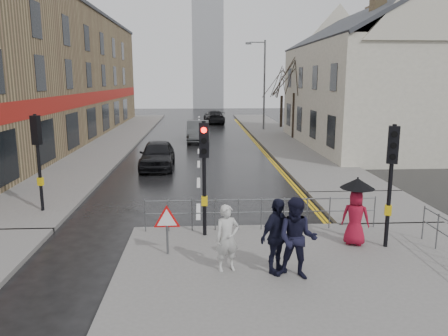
{
  "coord_description": "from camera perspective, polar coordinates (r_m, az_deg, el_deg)",
  "views": [
    {
      "loc": [
        0.09,
        -12.17,
        4.69
      ],
      "look_at": [
        1.01,
        4.35,
        1.32
      ],
      "focal_mm": 35.0,
      "sensor_mm": 36.0,
      "label": 1
    }
  ],
  "objects": [
    {
      "name": "car_parked",
      "position": [
        23.62,
        -8.69,
        1.75
      ],
      "size": [
        1.81,
        4.37,
        1.48
      ],
      "primitive_type": "imported",
      "rotation": [
        0.0,
        0.0,
        0.01
      ],
      "color": "black",
      "rests_on": "ground"
    },
    {
      "name": "tree_far",
      "position": [
        42.91,
        7.59,
        11.06
      ],
      "size": [
        2.4,
        2.4,
        5.64
      ],
      "color": "black",
      "rests_on": "right_pavement"
    },
    {
      "name": "car_far",
      "position": [
        47.63,
        -1.3,
        6.7
      ],
      "size": [
        2.35,
        4.97,
        1.4
      ],
      "primitive_type": "imported",
      "rotation": [
        0.0,
        0.0,
        3.22
      ],
      "color": "black",
      "rests_on": "ground"
    },
    {
      "name": "building_left_terrace",
      "position": [
        36.25,
        -23.11,
        11.1
      ],
      "size": [
        8.0,
        42.0,
        10.0
      ],
      "primitive_type": "cube",
      "color": "#907A53",
      "rests_on": "ground"
    },
    {
      "name": "tree_near",
      "position": [
        34.97,
        9.27,
        12.1
      ],
      "size": [
        2.4,
        2.4,
        6.58
      ],
      "color": "black",
      "rests_on": "right_pavement"
    },
    {
      "name": "pedestrian_b",
      "position": [
        10.29,
        9.52,
        -9.08
      ],
      "size": [
        1.12,
        0.99,
        1.92
      ],
      "primitive_type": "imported",
      "rotation": [
        0.0,
        0.0,
        -0.33
      ],
      "color": "black",
      "rests_on": "near_pavement"
    },
    {
      "name": "right_pavement",
      "position": [
        38.0,
        6.58,
        4.45
      ],
      "size": [
        4.0,
        40.0,
        0.14
      ],
      "primitive_type": "cube",
      "color": "#605E5B",
      "rests_on": "ground"
    },
    {
      "name": "building_right_cream",
      "position": [
        32.44,
        18.73,
        11.07
      ],
      "size": [
        9.0,
        16.4,
        10.1
      ],
      "color": "beige",
      "rests_on": "ground"
    },
    {
      "name": "pedestrian_a",
      "position": [
        10.59,
        0.42,
        -9.14
      ],
      "size": [
        0.68,
        0.53,
        1.63
      ],
      "primitive_type": "imported",
      "rotation": [
        0.0,
        0.0,
        0.26
      ],
      "color": "#B9BAB5",
      "rests_on": "near_pavement"
    },
    {
      "name": "left_pavement",
      "position": [
        36.08,
        -13.7,
        3.83
      ],
      "size": [
        4.0,
        44.0,
        0.14
      ],
      "primitive_type": "cube",
      "color": "#605E5B",
      "rests_on": "ground"
    },
    {
      "name": "ground",
      "position": [
        13.04,
        -3.4,
        -9.59
      ],
      "size": [
        120.0,
        120.0,
        0.0
      ],
      "primitive_type": "plane",
      "color": "black",
      "rests_on": "ground"
    },
    {
      "name": "near_pavement",
      "position": [
        10.25,
        14.23,
        -15.68
      ],
      "size": [
        10.0,
        9.0,
        0.14
      ],
      "primitive_type": "cube",
      "color": "#605E5B",
      "rests_on": "ground"
    },
    {
      "name": "pavement_bridge_right",
      "position": [
        17.1,
        19.04,
        -4.82
      ],
      "size": [
        4.0,
        4.2,
        0.14
      ],
      "primitive_type": "cube",
      "color": "#605E5B",
      "rests_on": "ground"
    },
    {
      "name": "traffic_signal_near_left",
      "position": [
        12.57,
        -2.62,
        1.26
      ],
      "size": [
        0.28,
        0.27,
        3.4
      ],
      "color": "black",
      "rests_on": "near_pavement"
    },
    {
      "name": "pedestrian_d",
      "position": [
        10.5,
        6.87,
        -8.84
      ],
      "size": [
        1.1,
        1.05,
        1.83
      ],
      "primitive_type": "imported",
      "rotation": [
        0.0,
        0.0,
        0.74
      ],
      "color": "black",
      "rests_on": "near_pavement"
    },
    {
      "name": "traffic_signal_near_right",
      "position": [
        12.48,
        21.05,
        0.42
      ],
      "size": [
        0.34,
        0.33,
        3.4
      ],
      "color": "black",
      "rests_on": "near_pavement"
    },
    {
      "name": "street_lamp",
      "position": [
        40.58,
        5.05,
        11.49
      ],
      "size": [
        1.83,
        0.25,
        8.0
      ],
      "color": "#595B5E",
      "rests_on": "right_pavement"
    },
    {
      "name": "traffic_signal_far_left",
      "position": [
        16.32,
        -23.19,
        2.71
      ],
      "size": [
        0.34,
        0.33,
        3.4
      ],
      "color": "black",
      "rests_on": "left_pavement"
    },
    {
      "name": "church_tower",
      "position": [
        74.31,
        -2.15,
        14.83
      ],
      "size": [
        5.0,
        5.0,
        18.0
      ],
      "primitive_type": "cube",
      "color": "#94979C",
      "rests_on": "ground"
    },
    {
      "name": "pedestrian_with_umbrella",
      "position": [
        12.65,
        16.87,
        -4.93
      ],
      "size": [
        0.96,
        0.96,
        1.9
      ],
      "color": "maroon",
      "rests_on": "near_pavement"
    },
    {
      "name": "car_mid",
      "position": [
        33.55,
        -3.42,
        4.8
      ],
      "size": [
        1.68,
        4.77,
        1.57
      ],
      "primitive_type": "imported",
      "rotation": [
        0.0,
        0.0,
        0.01
      ],
      "color": "#3D4041",
      "rests_on": "ground"
    },
    {
      "name": "guard_railing_front",
      "position": [
        13.46,
        4.92,
        -5.08
      ],
      "size": [
        7.14,
        0.04,
        1.0
      ],
      "color": "#595B5E",
      "rests_on": "near_pavement"
    },
    {
      "name": "warning_sign",
      "position": [
        11.59,
        -7.47,
        -6.95
      ],
      "size": [
        0.8,
        0.07,
        1.35
      ],
      "color": "#595B5E",
      "rests_on": "near_pavement"
    }
  ]
}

